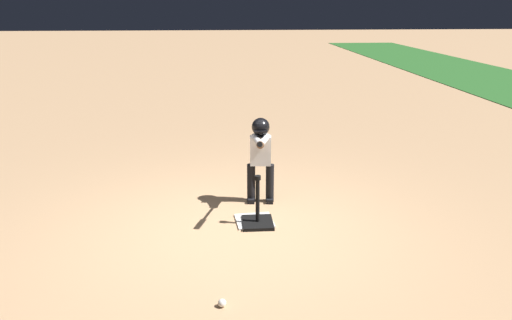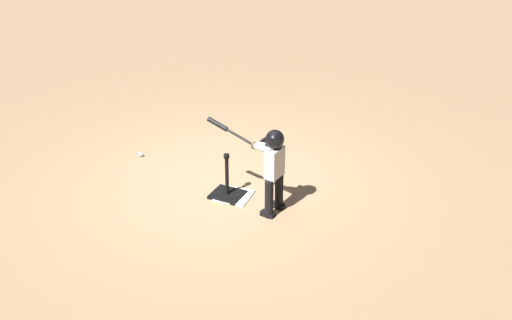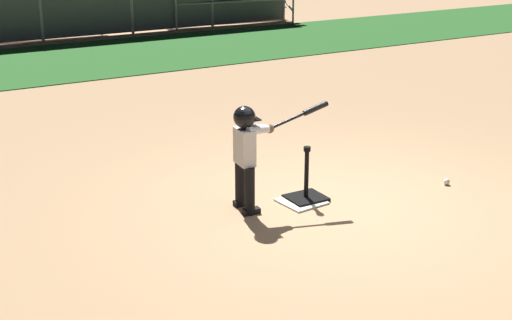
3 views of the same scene
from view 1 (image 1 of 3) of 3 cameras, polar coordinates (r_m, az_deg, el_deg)
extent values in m
plane|color=tan|center=(5.83, -2.44, -8.31)|extent=(90.00, 90.00, 0.00)
cube|color=white|center=(6.10, -0.19, -6.95)|extent=(0.48, 0.48, 0.02)
cube|color=black|center=(6.03, 0.18, -7.18)|extent=(0.41, 0.37, 0.04)
cylinder|color=black|center=(5.92, 0.18, -4.68)|extent=(0.05, 0.05, 0.53)
cylinder|color=black|center=(5.81, 0.19, -2.05)|extent=(0.08, 0.08, 0.05)
cylinder|color=black|center=(6.61, 1.59, -2.67)|extent=(0.12, 0.12, 0.52)
cube|color=black|center=(6.67, 1.58, -4.58)|extent=(0.19, 0.11, 0.06)
cylinder|color=black|center=(6.61, -0.56, -2.66)|extent=(0.12, 0.12, 0.52)
cube|color=black|center=(6.67, -0.56, -4.56)|extent=(0.19, 0.11, 0.06)
cube|color=silver|center=(6.47, 0.53, 1.09)|extent=(0.17, 0.28, 0.38)
sphere|color=brown|center=(6.39, 0.54, 3.70)|extent=(0.20, 0.20, 0.20)
sphere|color=black|center=(6.38, 0.54, 3.81)|extent=(0.23, 0.23, 0.23)
cube|color=black|center=(6.30, 0.53, 3.35)|extent=(0.13, 0.18, 0.01)
cylinder|color=silver|center=(6.28, 0.92, 2.24)|extent=(0.32, 0.19, 0.11)
cylinder|color=silver|center=(6.28, 0.12, 2.25)|extent=(0.32, 0.14, 0.11)
sphere|color=brown|center=(6.15, 0.51, 1.74)|extent=(0.10, 0.10, 0.10)
cylinder|color=black|center=(5.80, 0.48, 1.77)|extent=(0.67, 0.10, 0.22)
cylinder|color=black|center=(5.58, 0.46, 1.79)|extent=(0.30, 0.09, 0.14)
cylinder|color=black|center=(6.17, 0.51, 1.74)|extent=(0.03, 0.05, 0.05)
sphere|color=white|center=(4.54, -3.90, -15.99)|extent=(0.07, 0.07, 0.07)
camera|label=2|loc=(12.23, 37.76, 24.55)|focal=50.00mm
camera|label=3|loc=(11.12, -36.13, 16.67)|focal=50.00mm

